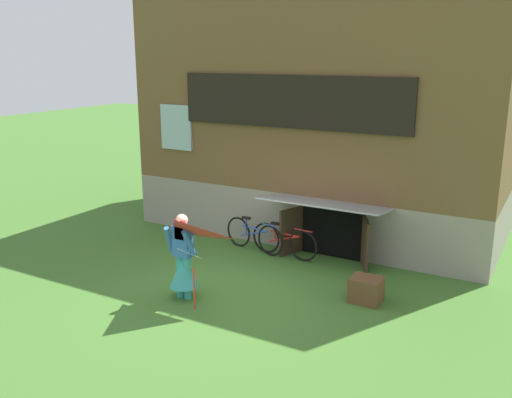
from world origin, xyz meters
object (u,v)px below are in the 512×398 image
at_px(person, 183,263).
at_px(bicycle_blue, 254,235).
at_px(kite, 177,246).
at_px(bicycle_red, 284,241).
at_px(wooden_crate, 366,290).

distance_m(person, bicycle_blue, 2.84).
relative_size(kite, bicycle_red, 0.92).
bearing_deg(person, kite, -42.30).
distance_m(bicycle_red, bicycle_blue, 0.76).
height_order(person, bicycle_red, person).
bearing_deg(wooden_crate, bicycle_red, 150.07).
bearing_deg(person, wooden_crate, 44.13).
bearing_deg(person, bicycle_blue, 110.35).
relative_size(bicycle_red, wooden_crate, 2.97).
xyz_separation_m(kite, bicycle_red, (0.28, 3.44, -0.89)).
bearing_deg(bicycle_blue, wooden_crate, -11.60).
bearing_deg(wooden_crate, bicycle_blue, 156.54).
distance_m(bicycle_red, wooden_crate, 2.70).
bearing_deg(bicycle_blue, person, -75.56).
height_order(person, wooden_crate, person).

